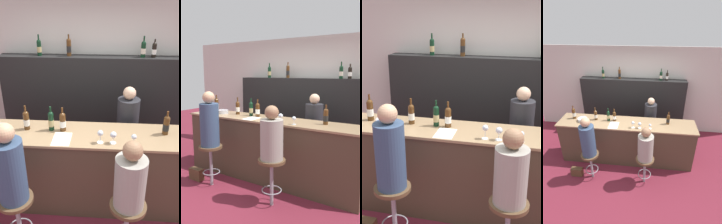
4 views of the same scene
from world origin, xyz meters
TOP-DOWN VIEW (x-y plane):
  - ground_plane at (0.00, 0.00)m, footprint 16.00×16.00m
  - wall_back at (0.00, 1.83)m, footprint 6.40×0.05m
  - bar_counter at (0.00, 0.30)m, footprint 3.23×0.63m
  - back_bar_cabinet at (0.00, 1.61)m, footprint 3.03×0.28m
  - wine_bottle_counter_0 at (-1.29, 0.36)m, footprint 0.08×0.08m
  - wine_bottle_counter_1 at (-0.75, 0.36)m, footprint 0.08×0.08m
  - wine_bottle_counter_2 at (-0.43, 0.36)m, footprint 0.07×0.07m
  - wine_bottle_counter_3 at (-0.29, 0.36)m, footprint 0.08×0.08m
  - wine_bottle_counter_4 at (0.97, 0.36)m, footprint 0.08×0.08m
  - wine_bottle_backbar_0 at (-0.85, 1.61)m, footprint 0.07×0.07m
  - wine_bottle_backbar_1 at (-0.37, 1.61)m, footprint 0.07×0.07m
  - wine_bottle_backbar_2 at (0.79, 1.61)m, footprint 0.08×0.08m
  - wine_bottle_backbar_3 at (0.95, 1.61)m, footprint 0.07×0.07m
  - wine_glass_0 at (0.19, 0.11)m, footprint 0.07×0.07m
  - wine_glass_1 at (0.33, 0.11)m, footprint 0.07×0.07m
  - wine_glass_2 at (0.57, 0.11)m, footprint 0.07×0.07m
  - metal_bowl at (-1.05, 0.27)m, footprint 0.23×0.23m
  - tasting_menu at (-0.27, 0.15)m, footprint 0.21×0.30m
  - bar_stool_left at (-0.69, -0.41)m, footprint 0.38×0.38m
  - guest_seated_left at (-0.69, -0.41)m, footprint 0.30×0.30m
  - bar_stool_right at (0.50, -0.41)m, footprint 0.38×0.38m
  - guest_seated_right at (0.50, -0.41)m, footprint 0.31×0.31m
  - bartender at (0.56, 0.90)m, footprint 0.31×0.31m
  - handbag at (-1.06, -0.41)m, footprint 0.26×0.12m

SIDE VIEW (x-z plane):
  - ground_plane at x=0.00m, z-range 0.00..0.00m
  - handbag at x=-1.06m, z-range 0.00..0.20m
  - bar_stool_left at x=-0.69m, z-range 0.19..0.86m
  - bar_stool_right at x=0.50m, z-range 0.19..0.86m
  - bar_counter at x=0.00m, z-range 0.00..1.08m
  - bartender at x=0.56m, z-range -0.06..1.43m
  - back_bar_cabinet at x=0.00m, z-range 0.00..1.73m
  - guest_seated_right at x=0.50m, z-range 0.62..1.37m
  - guest_seated_left at x=-0.69m, z-range 0.62..1.51m
  - tasting_menu at x=-0.27m, z-range 1.08..1.08m
  - metal_bowl at x=-1.05m, z-range 1.08..1.15m
  - wine_glass_2 at x=0.57m, z-range 1.10..1.22m
  - wine_glass_1 at x=0.33m, z-range 1.11..1.25m
  - wine_glass_0 at x=0.19m, z-range 1.11..1.27m
  - wine_bottle_counter_3 at x=-0.29m, z-range 1.05..1.36m
  - wine_bottle_counter_4 at x=0.97m, z-range 1.05..1.35m
  - wine_bottle_counter_1 at x=-0.75m, z-range 1.04..1.36m
  - wine_bottle_counter_2 at x=-0.43m, z-range 1.05..1.37m
  - wine_bottle_counter_0 at x=-1.29m, z-range 1.05..1.38m
  - wall_back at x=0.00m, z-range 0.00..2.60m
  - wine_bottle_backbar_3 at x=0.95m, z-range 1.71..1.99m
  - wine_bottle_backbar_2 at x=0.79m, z-range 1.70..2.02m
  - wine_bottle_backbar_0 at x=-0.85m, z-range 1.70..2.03m
  - wine_bottle_backbar_1 at x=-0.37m, z-range 1.71..2.04m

